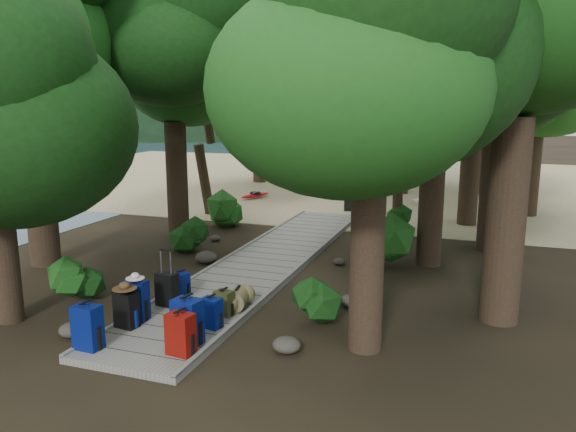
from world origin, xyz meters
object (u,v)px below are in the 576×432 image
at_px(duffel_right_khaki, 238,298).
at_px(kayak, 255,194).
at_px(backpack_right_b, 187,319).
at_px(backpack_left_c, 135,298).
at_px(backpack_right_a, 180,332).
at_px(backpack_right_d, 224,302).
at_px(backpack_left_d, 181,282).
at_px(sun_lounger, 427,196).
at_px(lone_suitcase_on_sand, 350,201).
at_px(suitcase_on_boardwalk, 167,289).
at_px(backpack_left_a, 87,325).
at_px(backpack_right_c, 211,311).
at_px(backpack_left_b, 126,308).

xyz_separation_m(duffel_right_khaki, kayak, (-4.53, 11.76, -0.13)).
bearing_deg(backpack_right_b, backpack_left_c, 166.09).
bearing_deg(backpack_right_a, duffel_right_khaki, 96.81).
bearing_deg(backpack_right_a, backpack_right_d, 99.96).
bearing_deg(duffel_right_khaki, kayak, 101.44).
relative_size(backpack_left_c, backpack_left_d, 1.61).
relative_size(backpack_left_c, duffel_right_khaki, 1.39).
relative_size(backpack_right_a, backpack_right_d, 1.44).
height_order(kayak, sun_lounger, sun_lounger).
bearing_deg(lone_suitcase_on_sand, backpack_left_d, -113.80).
bearing_deg(backpack_left_c, sun_lounger, 71.59).
xyz_separation_m(suitcase_on_boardwalk, lone_suitcase_on_sand, (1.02, 10.76, -0.07)).
distance_m(backpack_left_a, backpack_right_c, 1.99).
relative_size(backpack_right_a, kayak, 0.22).
xyz_separation_m(backpack_left_d, lone_suitcase_on_sand, (1.12, 10.08, 0.01)).
distance_m(backpack_left_d, suitcase_on_boardwalk, 0.69).
distance_m(backpack_left_c, suitcase_on_boardwalk, 0.79).
relative_size(backpack_left_a, suitcase_on_boardwalk, 1.22).
xyz_separation_m(backpack_right_b, suitcase_on_boardwalk, (-1.19, 1.35, -0.09)).
xyz_separation_m(backpack_left_b, duffel_right_khaki, (1.41, 1.44, -0.16)).
distance_m(backpack_left_b, suitcase_on_boardwalk, 1.12).
distance_m(backpack_right_a, backpack_right_b, 0.39).
relative_size(backpack_left_a, backpack_right_c, 1.36).
distance_m(backpack_left_c, backpack_right_d, 1.55).
bearing_deg(backpack_left_a, suitcase_on_boardwalk, 88.29).
height_order(backpack_left_a, backpack_right_b, backpack_right_b).
relative_size(backpack_left_d, backpack_right_c, 0.84).
distance_m(backpack_right_a, lone_suitcase_on_sand, 12.49).
bearing_deg(backpack_left_a, backpack_left_d, 91.50).
relative_size(backpack_left_a, backpack_left_c, 1.00).
distance_m(backpack_left_a, duffel_right_khaki, 2.79).
bearing_deg(backpack_right_a, sun_lounger, 88.86).
xyz_separation_m(suitcase_on_boardwalk, sun_lounger, (3.49, 13.05, -0.11)).
bearing_deg(backpack_left_c, backpack_left_b, -85.01).
distance_m(backpack_left_a, backpack_left_d, 2.72).
relative_size(backpack_left_a, backpack_left_b, 1.13).
xyz_separation_m(backpack_left_a, kayak, (-3.05, 14.11, -0.33)).
bearing_deg(backpack_right_a, backpack_left_b, 163.51).
bearing_deg(sun_lounger, kayak, -151.68).
xyz_separation_m(backpack_right_c, duffel_right_khaki, (0.05, 0.98, -0.10)).
height_order(backpack_left_c, backpack_right_b, backpack_right_b).
relative_size(backpack_right_c, backpack_right_d, 1.16).
xyz_separation_m(backpack_left_c, backpack_left_d, (0.07, 1.45, -0.15)).
distance_m(backpack_right_d, sun_lounger, 13.32).
bearing_deg(duffel_right_khaki, sun_lounger, 70.62).
bearing_deg(sun_lounger, duffel_right_khaki, -79.64).
bearing_deg(lone_suitcase_on_sand, sun_lounger, 25.40).
bearing_deg(backpack_left_d, backpack_left_a, -71.31).
distance_m(backpack_left_a, backpack_right_a, 1.49).
relative_size(backpack_right_a, backpack_right_c, 1.24).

